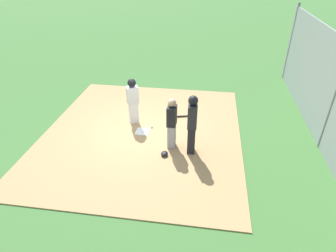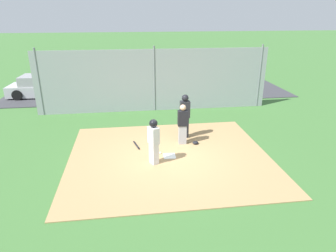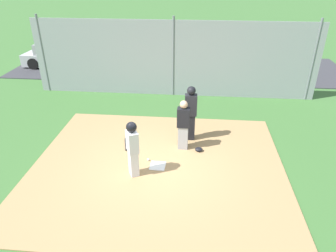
{
  "view_description": "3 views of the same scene",
  "coord_description": "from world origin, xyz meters",
  "px_view_note": "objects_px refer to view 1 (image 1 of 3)",
  "views": [
    {
      "loc": [
        -7.87,
        -2.01,
        5.17
      ],
      "look_at": [
        -0.81,
        -0.98,
        0.83
      ],
      "focal_mm": 30.76,
      "sensor_mm": 36.0,
      "label": 1
    },
    {
      "loc": [
        1.37,
        9.66,
        4.97
      ],
      "look_at": [
        -0.12,
        -1.26,
        0.73
      ],
      "focal_mm": 32.03,
      "sensor_mm": 36.0,
      "label": 2
    },
    {
      "loc": [
        -0.99,
        7.31,
        5.22
      ],
      "look_at": [
        -0.18,
        -1.3,
        0.66
      ],
      "focal_mm": 33.25,
      "sensor_mm": 36.0,
      "label": 3
    }
  ],
  "objects_px": {
    "umpire": "(192,123)",
    "catcher_mask": "(164,154)",
    "home_plate": "(143,132)",
    "runner": "(133,98)",
    "catcher": "(172,123)",
    "baseball_bat": "(179,116)",
    "baseball": "(152,127)"
  },
  "relations": [
    {
      "from": "umpire",
      "to": "runner",
      "type": "height_order",
      "value": "umpire"
    },
    {
      "from": "umpire",
      "to": "catcher_mask",
      "type": "distance_m",
      "value": 1.22
    },
    {
      "from": "home_plate",
      "to": "runner",
      "type": "relative_size",
      "value": 0.27
    },
    {
      "from": "catcher",
      "to": "baseball_bat",
      "type": "relative_size",
      "value": 2.17
    },
    {
      "from": "umpire",
      "to": "catcher_mask",
      "type": "height_order",
      "value": "umpire"
    },
    {
      "from": "baseball",
      "to": "home_plate",
      "type": "bearing_deg",
      "value": 141.05
    },
    {
      "from": "catcher",
      "to": "baseball",
      "type": "bearing_deg",
      "value": -48.58
    },
    {
      "from": "catcher",
      "to": "umpire",
      "type": "height_order",
      "value": "umpire"
    },
    {
      "from": "home_plate",
      "to": "catcher",
      "type": "bearing_deg",
      "value": -122.0
    },
    {
      "from": "umpire",
      "to": "baseball",
      "type": "height_order",
      "value": "umpire"
    },
    {
      "from": "baseball",
      "to": "umpire",
      "type": "bearing_deg",
      "value": -129.58
    },
    {
      "from": "home_plate",
      "to": "baseball",
      "type": "xyz_separation_m",
      "value": [
        0.31,
        -0.25,
        0.03
      ]
    },
    {
      "from": "baseball",
      "to": "baseball_bat",
      "type": "bearing_deg",
      "value": -44.14
    },
    {
      "from": "baseball_bat",
      "to": "catcher_mask",
      "type": "distance_m",
      "value": 2.34
    },
    {
      "from": "runner",
      "to": "baseball_bat",
      "type": "distance_m",
      "value": 1.83
    },
    {
      "from": "home_plate",
      "to": "baseball_bat",
      "type": "distance_m",
      "value": 1.58
    },
    {
      "from": "catcher",
      "to": "umpire",
      "type": "distance_m",
      "value": 0.65
    },
    {
      "from": "catcher",
      "to": "umpire",
      "type": "relative_size",
      "value": 0.88
    },
    {
      "from": "baseball_bat",
      "to": "catcher_mask",
      "type": "height_order",
      "value": "catcher_mask"
    },
    {
      "from": "catcher",
      "to": "baseball_bat",
      "type": "distance_m",
      "value": 2.0
    },
    {
      "from": "catcher",
      "to": "catcher_mask",
      "type": "relative_size",
      "value": 6.72
    },
    {
      "from": "home_plate",
      "to": "baseball",
      "type": "distance_m",
      "value": 0.4
    },
    {
      "from": "home_plate",
      "to": "runner",
      "type": "xyz_separation_m",
      "value": [
        0.6,
        0.43,
        0.9
      ]
    },
    {
      "from": "home_plate",
      "to": "baseball_bat",
      "type": "xyz_separation_m",
      "value": [
        1.16,
        -1.07,
        0.02
      ]
    },
    {
      "from": "runner",
      "to": "catcher_mask",
      "type": "bearing_deg",
      "value": 10.37
    },
    {
      "from": "runner",
      "to": "catcher_mask",
      "type": "distance_m",
      "value": 2.39
    },
    {
      "from": "umpire",
      "to": "baseball",
      "type": "distance_m",
      "value": 2.07
    },
    {
      "from": "catcher",
      "to": "baseball",
      "type": "relative_size",
      "value": 21.79
    },
    {
      "from": "baseball_bat",
      "to": "baseball",
      "type": "distance_m",
      "value": 1.18
    },
    {
      "from": "home_plate",
      "to": "umpire",
      "type": "xyz_separation_m",
      "value": [
        -0.86,
        -1.67,
        0.97
      ]
    },
    {
      "from": "baseball_bat",
      "to": "baseball",
      "type": "xyz_separation_m",
      "value": [
        -0.85,
        0.82,
        0.01
      ]
    },
    {
      "from": "home_plate",
      "to": "runner",
      "type": "bearing_deg",
      "value": 35.5
    }
  ]
}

